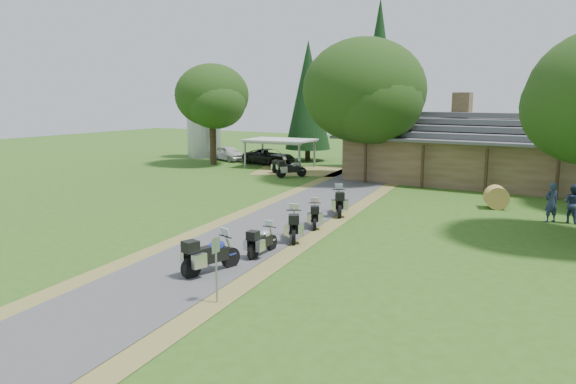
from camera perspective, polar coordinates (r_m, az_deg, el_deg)
The scene contains 22 objects.
ground at distance 21.63m, azimuth -7.86°, elevation -6.50°, with size 120.00×120.00×0.00m, color #305518.
driveway at distance 25.02m, azimuth -3.03°, elevation -4.16°, with size 46.00×46.00×0.00m, color #444447.
lodge at distance 40.91m, azimuth 20.83°, elevation 4.19°, with size 21.40×9.40×4.90m, color brown, non-canonical shape.
silo at distance 55.27m, azimuth -8.53°, elevation 6.96°, with size 3.27×3.27×6.65m, color gray.
carport at distance 46.96m, azimuth -0.82°, elevation 3.94°, with size 5.49×3.66×2.38m, color silver, non-canonical shape.
car_white_sedan at distance 52.24m, azimuth -6.05°, elevation 4.13°, with size 5.16×2.18×1.72m, color silver.
car_dark_suv at distance 49.17m, azimuth -1.91°, elevation 4.00°, with size 5.30×2.25×2.03m, color black.
motorcycle_row_a at distance 19.48m, azimuth -7.81°, elevation -6.10°, with size 2.14×0.70×1.47m, color #233497, non-canonical shape.
motorcycle_row_b at distance 21.46m, azimuth -2.59°, elevation -4.82°, with size 1.82×0.59×1.24m, color #9FA1A6, non-canonical shape.
motorcycle_row_c at distance 23.69m, azimuth 0.60°, elevation -3.19°, with size 2.07×0.67×1.41m, color gold, non-canonical shape.
motorcycle_row_d at distance 26.03m, azimuth 2.73°, elevation -2.18°, with size 1.84×0.60×1.26m, color orange, non-canonical shape.
motorcycle_row_e at distance 28.70m, azimuth 5.21°, elevation -0.86°, with size 2.14×0.70×1.47m, color black, non-canonical shape.
motorcycle_carport_a at distance 44.16m, azimuth -0.76°, elevation 2.76°, with size 1.69×0.55×1.16m, color #C08E0C, non-canonical shape.
motorcycle_carport_b at distance 41.42m, azimuth 0.35°, elevation 2.47°, with size 2.08×0.68×1.42m, color slate, non-canonical shape.
person_a at distance 29.64m, azimuth 25.20°, elevation -0.66°, with size 0.64×0.46×2.25m, color navy.
person_b at distance 29.95m, azimuth 26.99°, elevation -0.76°, with size 0.62×0.45×2.18m, color navy.
hay_bale at distance 32.19m, azimuth 20.41°, elevation -0.50°, with size 1.21×1.21×1.11m, color olive.
sign_post at distance 16.66m, azimuth -7.29°, elevation -7.90°, with size 0.36×0.06×2.01m, color gray, non-canonical shape.
oak_lodge_left at distance 39.94m, azimuth 7.71°, elevation 8.44°, with size 8.57×8.57×10.21m, color black, non-canonical shape.
oak_silo at distance 49.28m, azimuth -7.70°, elevation 8.37°, with size 6.34×6.34×9.65m, color black, non-canonical shape.
cedar_near at distance 47.29m, azimuth 9.17°, elevation 10.75°, with size 3.99×3.99×13.73m, color black.
cedar_far at distance 51.73m, azimuth 2.04°, elevation 9.21°, with size 4.15×4.15×10.88m, color black.
Camera 1 is at (13.05, -16.14, 6.08)m, focal length 35.00 mm.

